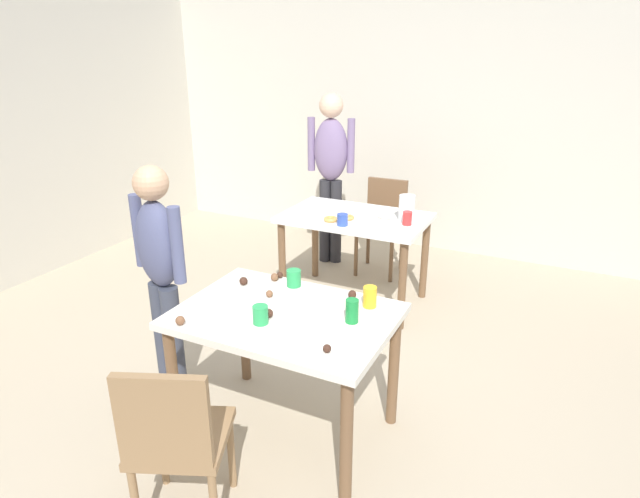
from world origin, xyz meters
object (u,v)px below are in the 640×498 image
Objects in this scene: person_girl_near at (160,265)px; mixing_bowl at (309,324)px; chair_far_table at (383,220)px; chair_near_table at (175,437)px; person_adult_far at (331,163)px; dining_table_far at (355,228)px; soda_can at (352,311)px; pitcher_far at (407,208)px; dining_table_near at (285,330)px.

person_girl_near is 7.23× the size of mixing_bowl.
person_girl_near reaches higher than chair_far_table.
chair_near_table is 1.00× the size of chair_far_table.
chair_near_table is 0.53× the size of person_adult_far.
dining_table_far is 5.79× the size of mixing_bowl.
chair_near_table is 7.13× the size of soda_can.
chair_near_table is at bearing -94.52° from pitcher_far.
dining_table_near is at bearing -92.96° from pitcher_far.
person_adult_far is at bearing 90.56° from person_girl_near.
pitcher_far reaches higher than chair_near_table.
dining_table_far is at bearing 100.41° from dining_table_near.
dining_table_near is 2.46m from chair_far_table.
chair_near_table is at bearing -47.24° from person_girl_near.
mixing_bowl is (0.20, -0.12, 0.14)m from dining_table_near.
person_adult_far is at bearing 109.61° from dining_table_near.
person_adult_far is at bearing 146.04° from pitcher_far.
person_girl_near is (-0.73, 0.79, 0.36)m from chair_near_table.
chair_far_table is 4.35× the size of pitcher_far.
person_girl_near is 11.80× the size of soda_can.
soda_can is at bearing -68.11° from dining_table_far.
mixing_bowl is at bearing -78.42° from chair_far_table.
chair_near_table is (-0.11, -0.76, -0.15)m from dining_table_near.
chair_far_table is 0.86m from pitcher_far.
dining_table_near is at bearing 81.90° from chair_near_table.
person_adult_far is (-0.75, 3.18, 0.50)m from chair_near_table.
chair_near_table is at bearing -115.34° from mixing_bowl.
person_girl_near is at bearing -89.44° from person_adult_far.
pitcher_far is (0.20, 2.54, 0.35)m from chair_near_table.
chair_far_table is at bearing 101.58° from mixing_bowl.
mixing_bowl is at bearing -30.74° from dining_table_near.
dining_table_far is 0.96m from person_adult_far.
mixing_bowl is at bearing 64.66° from chair_near_table.
person_girl_near is 7.19× the size of pitcher_far.
person_girl_near is 1.19m from soda_can.
chair_far_table is at bearing 97.60° from dining_table_near.
pitcher_far is (0.42, -0.66, 0.35)m from chair_far_table.
person_adult_far is (-0.54, -0.02, 0.50)m from chair_far_table.
mixing_bowl is 1.63× the size of soda_can.
chair_far_table is at bearing 93.86° from chair_near_table.
dining_table_far is 1.32× the size of chair_near_table.
dining_table_near is at bearing -70.39° from person_adult_far.
person_adult_far is (-0.55, 0.70, 0.35)m from dining_table_far.
person_adult_far reaches higher than dining_table_near.
person_girl_near is at bearing -117.93° from pitcher_far.
chair_far_table is 2.49m from person_girl_near.
pitcher_far is (0.09, 1.77, 0.20)m from dining_table_near.
person_adult_far is at bearing -177.95° from chair_far_table.
mixing_bowl is 0.99× the size of pitcher_far.
dining_table_near is 0.86m from person_girl_near.
dining_table_far is at bearing 105.64° from mixing_bowl.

